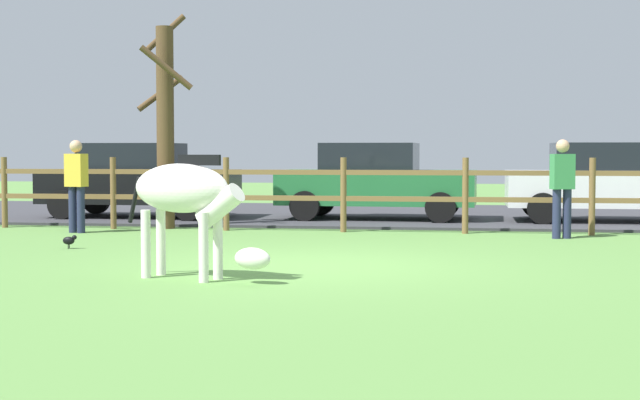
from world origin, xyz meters
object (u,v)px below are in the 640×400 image
(parked_car_black, at_px, (138,180))
(visitor_right_of_tree, at_px, (76,182))
(parked_car_white, at_px, (607,181))
(crow_on_grass, at_px, (69,240))
(zebra, at_px, (187,198))
(visitor_left_of_tree, at_px, (562,184))
(bare_tree, at_px, (165,122))
(parked_car_green, at_px, (375,180))

(parked_car_black, height_order, visitor_right_of_tree, visitor_right_of_tree)
(parked_car_white, xyz_separation_m, visitor_right_of_tree, (-9.58, -3.50, 0.06))
(crow_on_grass, bearing_deg, visitor_right_of_tree, 110.87)
(zebra, relative_size, crow_on_grass, 8.68)
(parked_car_black, bearing_deg, visitor_left_of_tree, -20.38)
(parked_car_black, xyz_separation_m, visitor_right_of_tree, (0.04, -3.30, 0.06))
(crow_on_grass, distance_m, parked_car_white, 10.56)
(bare_tree, distance_m, visitor_left_of_tree, 7.26)
(crow_on_grass, relative_size, visitor_right_of_tree, 0.13)
(zebra, xyz_separation_m, parked_car_white, (5.90, 9.03, -0.08))
(parked_car_white, relative_size, visitor_right_of_tree, 2.44)
(bare_tree, height_order, crow_on_grass, bare_tree)
(bare_tree, relative_size, parked_car_green, 1.00)
(zebra, xyz_separation_m, crow_on_grass, (-2.70, 2.94, -0.80))
(bare_tree, height_order, parked_car_white, bare_tree)
(zebra, relative_size, parked_car_white, 0.47)
(zebra, relative_size, visitor_left_of_tree, 1.14)
(bare_tree, xyz_separation_m, parked_car_white, (8.32, 2.35, -1.14))
(zebra, relative_size, parked_car_black, 0.46)
(bare_tree, height_order, visitor_right_of_tree, bare_tree)
(parked_car_black, bearing_deg, parked_car_green, 2.84)
(parked_car_black, height_order, parked_car_white, same)
(bare_tree, distance_m, zebra, 7.18)
(parked_car_white, distance_m, visitor_left_of_tree, 3.54)
(visitor_left_of_tree, bearing_deg, zebra, -129.43)
(visitor_right_of_tree, bearing_deg, parked_car_black, 90.65)
(parked_car_white, bearing_deg, zebra, -123.13)
(crow_on_grass, relative_size, parked_car_black, 0.05)
(parked_car_green, xyz_separation_m, visitor_left_of_tree, (3.41, -3.37, 0.06))
(zebra, height_order, parked_car_black, parked_car_black)
(parked_car_white, bearing_deg, visitor_right_of_tree, -159.92)
(zebra, distance_m, parked_car_black, 9.59)
(parked_car_green, bearing_deg, visitor_right_of_tree, -144.46)
(visitor_left_of_tree, distance_m, visitor_right_of_tree, 8.38)
(crow_on_grass, relative_size, visitor_left_of_tree, 0.13)
(bare_tree, xyz_separation_m, parked_car_black, (-1.30, 2.15, -1.14))
(visitor_right_of_tree, bearing_deg, zebra, -56.32)
(crow_on_grass, height_order, visitor_right_of_tree, visitor_right_of_tree)
(bare_tree, bearing_deg, crow_on_grass, -94.24)
(parked_car_green, height_order, visitor_left_of_tree, visitor_left_of_tree)
(parked_car_black, bearing_deg, parked_car_white, 1.20)
(zebra, xyz_separation_m, parked_car_black, (-3.72, 8.83, -0.08))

